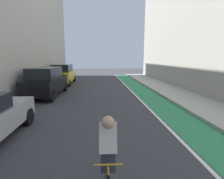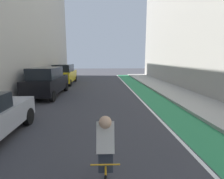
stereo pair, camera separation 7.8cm
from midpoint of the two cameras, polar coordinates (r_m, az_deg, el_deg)
The scene contains 7 objects.
ground_plane at distance 8.62m, azimuth -5.61°, elevation -7.36°, with size 73.82×73.82×0.00m, color #38383D.
bike_lane_paint at distance 11.09m, azimuth 13.96°, elevation -3.63°, with size 1.60×33.56×0.00m, color #2D8451.
lane_divider_stripe at distance 10.84m, azimuth 9.43°, elevation -3.77°, with size 0.12×33.56×0.00m, color white.
sidewalk_right at distance 11.91m, azimuth 23.80°, elevation -2.91°, with size 2.68×33.56×0.14m, color #A8A59E.
parked_suv_black at distance 12.79m, azimuth -20.83°, elevation 2.45°, with size 2.04×4.67×1.98m.
parked_suv_yellow_cab at distance 18.38m, azimuth -15.77°, elevation 4.88°, with size 1.90×4.60×1.98m.
cyclist_mid at distance 3.49m, azimuth -1.98°, elevation -19.68°, with size 0.48×1.74×1.62m.
Camera 1 is at (0.18, 4.56, 2.59)m, focal length 28.04 mm.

